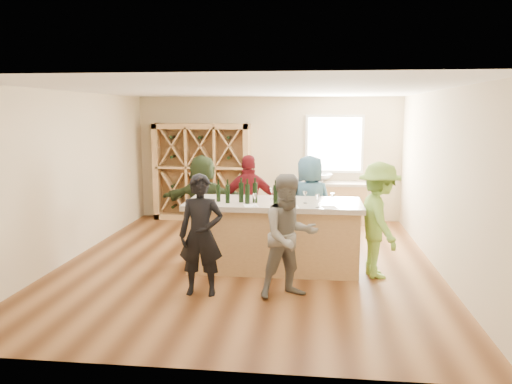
# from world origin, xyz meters

# --- Properties ---
(floor) EXTENTS (6.00, 7.00, 0.10)m
(floor) POSITION_xyz_m (0.00, 0.00, -0.05)
(floor) COLOR brown
(floor) RESTS_ON ground
(ceiling) EXTENTS (6.00, 7.00, 0.10)m
(ceiling) POSITION_xyz_m (0.00, 0.00, 2.85)
(ceiling) COLOR white
(ceiling) RESTS_ON ground
(wall_back) EXTENTS (6.00, 0.10, 2.80)m
(wall_back) POSITION_xyz_m (0.00, 3.55, 1.40)
(wall_back) COLOR beige
(wall_back) RESTS_ON ground
(wall_front) EXTENTS (6.00, 0.10, 2.80)m
(wall_front) POSITION_xyz_m (0.00, -3.55, 1.40)
(wall_front) COLOR beige
(wall_front) RESTS_ON ground
(wall_left) EXTENTS (0.10, 7.00, 2.80)m
(wall_left) POSITION_xyz_m (-3.05, 0.00, 1.40)
(wall_left) COLOR beige
(wall_left) RESTS_ON ground
(wall_right) EXTENTS (0.10, 7.00, 2.80)m
(wall_right) POSITION_xyz_m (3.05, 0.00, 1.40)
(wall_right) COLOR beige
(wall_right) RESTS_ON ground
(window_frame) EXTENTS (1.30, 0.06, 1.30)m
(window_frame) POSITION_xyz_m (1.50, 3.47, 1.75)
(window_frame) COLOR white
(window_frame) RESTS_ON wall_back
(window_pane) EXTENTS (1.18, 0.01, 1.18)m
(window_pane) POSITION_xyz_m (1.50, 3.44, 1.75)
(window_pane) COLOR white
(window_pane) RESTS_ON wall_back
(wine_rack) EXTENTS (2.20, 0.45, 2.20)m
(wine_rack) POSITION_xyz_m (-1.50, 3.27, 1.10)
(wine_rack) COLOR tan
(wine_rack) RESTS_ON floor
(back_counter_base) EXTENTS (1.60, 0.58, 0.86)m
(back_counter_base) POSITION_xyz_m (1.40, 3.20, 0.43)
(back_counter_base) COLOR tan
(back_counter_base) RESTS_ON floor
(back_counter_top) EXTENTS (1.70, 0.62, 0.06)m
(back_counter_top) POSITION_xyz_m (1.40, 3.20, 0.89)
(back_counter_top) COLOR #BDAF9B
(back_counter_top) RESTS_ON back_counter_base
(sink) EXTENTS (0.54, 0.54, 0.19)m
(sink) POSITION_xyz_m (1.20, 3.20, 1.01)
(sink) COLOR silver
(sink) RESTS_ON back_counter_top
(faucet) EXTENTS (0.02, 0.02, 0.30)m
(faucet) POSITION_xyz_m (1.20, 3.38, 1.07)
(faucet) COLOR silver
(faucet) RESTS_ON back_counter_top
(tasting_counter_base) EXTENTS (2.60, 1.00, 1.00)m
(tasting_counter_base) POSITION_xyz_m (0.43, -0.25, 0.50)
(tasting_counter_base) COLOR tan
(tasting_counter_base) RESTS_ON floor
(tasting_counter_top) EXTENTS (2.72, 1.12, 0.08)m
(tasting_counter_top) POSITION_xyz_m (0.43, -0.25, 1.04)
(tasting_counter_top) COLOR #BDAF9B
(tasting_counter_top) RESTS_ON tasting_counter_base
(wine_bottle_a) EXTENTS (0.07, 0.07, 0.27)m
(wine_bottle_a) POSITION_xyz_m (-0.42, -0.36, 1.21)
(wine_bottle_a) COLOR black
(wine_bottle_a) RESTS_ON tasting_counter_top
(wine_bottle_b) EXTENTS (0.08, 0.08, 0.28)m
(wine_bottle_b) POSITION_xyz_m (-0.26, -0.47, 1.22)
(wine_bottle_b) COLOR black
(wine_bottle_b) RESTS_ON tasting_counter_top
(wine_bottle_c) EXTENTS (0.10, 0.10, 0.31)m
(wine_bottle_c) POSITION_xyz_m (-0.06, -0.39, 1.23)
(wine_bottle_c) COLOR black
(wine_bottle_c) RESTS_ON tasting_counter_top
(wine_bottle_d) EXTENTS (0.10, 0.10, 0.30)m
(wine_bottle_d) POSITION_xyz_m (0.05, -0.51, 1.23)
(wine_bottle_d) COLOR black
(wine_bottle_d) RESTS_ON tasting_counter_top
(wine_bottle_e) EXTENTS (0.09, 0.09, 0.31)m
(wine_bottle_e) POSITION_xyz_m (0.15, -0.40, 1.23)
(wine_bottle_e) COLOR black
(wine_bottle_e) RESTS_ON tasting_counter_top
(wine_glass_a) EXTENTS (0.10, 0.10, 0.20)m
(wine_glass_a) POSITION_xyz_m (0.19, -0.73, 1.18)
(wine_glass_a) COLOR white
(wine_glass_a) RESTS_ON tasting_counter_top
(wine_glass_b) EXTENTS (0.09, 0.09, 0.19)m
(wine_glass_b) POSITION_xyz_m (0.58, -0.71, 1.17)
(wine_glass_b) COLOR white
(wine_glass_b) RESTS_ON tasting_counter_top
(wine_glass_c) EXTENTS (0.10, 0.10, 0.20)m
(wine_glass_c) POSITION_xyz_m (1.11, -0.68, 1.18)
(wine_glass_c) COLOR white
(wine_glass_c) RESTS_ON tasting_counter_top
(wine_glass_d) EXTENTS (0.08, 0.08, 0.18)m
(wine_glass_d) POSITION_xyz_m (0.92, -0.36, 1.17)
(wine_glass_d) COLOR white
(wine_glass_d) RESTS_ON tasting_counter_top
(wine_glass_e) EXTENTS (0.08, 0.08, 0.18)m
(wine_glass_e) POSITION_xyz_m (1.32, -0.51, 1.17)
(wine_glass_e) COLOR white
(wine_glass_e) RESTS_ON tasting_counter_top
(tasting_menu_a) EXTENTS (0.27, 0.33, 0.00)m
(tasting_menu_a) POSITION_xyz_m (0.12, -0.64, 1.08)
(tasting_menu_a) COLOR white
(tasting_menu_a) RESTS_ON tasting_counter_top
(tasting_menu_b) EXTENTS (0.24, 0.31, 0.00)m
(tasting_menu_b) POSITION_xyz_m (0.73, -0.68, 1.08)
(tasting_menu_b) COLOR white
(tasting_menu_b) RESTS_ON tasting_counter_top
(tasting_menu_c) EXTENTS (0.26, 0.32, 0.00)m
(tasting_menu_c) POSITION_xyz_m (1.28, -0.66, 1.08)
(tasting_menu_c) COLOR white
(tasting_menu_c) RESTS_ON tasting_counter_top
(person_near_left) EXTENTS (0.61, 0.46, 1.65)m
(person_near_left) POSITION_xyz_m (-0.45, -1.49, 0.82)
(person_near_left) COLOR black
(person_near_left) RESTS_ON floor
(person_near_right) EXTENTS (0.92, 0.75, 1.66)m
(person_near_right) POSITION_xyz_m (0.74, -1.45, 0.83)
(person_near_right) COLOR slate
(person_near_right) RESTS_ON floor
(person_server) EXTENTS (0.74, 1.20, 1.73)m
(person_server) POSITION_xyz_m (2.02, -0.46, 0.87)
(person_server) COLOR #8CC64C
(person_server) RESTS_ON floor
(person_far_mid) EXTENTS (1.05, 0.60, 1.72)m
(person_far_mid) POSITION_xyz_m (-0.07, 0.70, 0.86)
(person_far_mid) COLOR #590F14
(person_far_mid) RESTS_ON floor
(person_far_right) EXTENTS (0.98, 0.82, 1.72)m
(person_far_right) POSITION_xyz_m (0.98, 0.74, 0.86)
(person_far_right) COLOR #335972
(person_far_right) RESTS_ON floor
(person_far_left) EXTENTS (1.60, 0.63, 1.70)m
(person_far_left) POSITION_xyz_m (-0.96, 0.92, 0.85)
(person_far_left) COLOR #263319
(person_far_left) RESTS_ON floor
(wine_bottle_f) EXTENTS (0.07, 0.07, 0.30)m
(wine_bottle_f) POSITION_xyz_m (0.48, -0.55, 1.23)
(wine_bottle_f) COLOR black
(wine_bottle_f) RESTS_ON tasting_counter_top
(wine_glass_f) EXTENTS (0.07, 0.07, 0.18)m
(wine_glass_f) POSITION_xyz_m (0.38, -0.05, 1.17)
(wine_glass_f) COLOR white
(wine_glass_f) RESTS_ON tasting_counter_top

